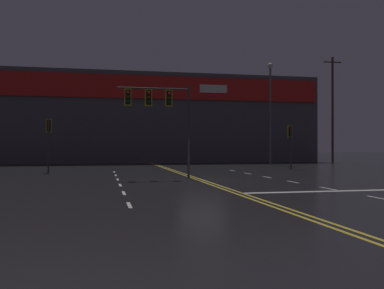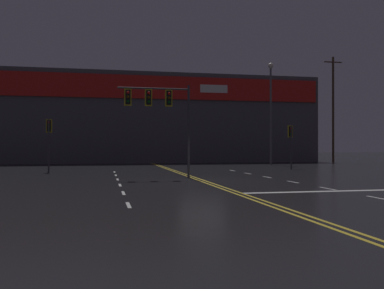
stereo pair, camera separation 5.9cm
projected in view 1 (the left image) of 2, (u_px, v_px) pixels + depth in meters
The scene contains 8 objects.
ground_plane at pixel (202, 181), 23.45m from camera, with size 200.00×200.00×0.00m, color black.
road_markings at pixel (222, 182), 22.51m from camera, with size 13.43×60.00×0.01m.
traffic_signal_median at pixel (158, 105), 25.10m from camera, with size 4.26×0.36×5.53m.
traffic_signal_corner_northeast at pixel (290, 137), 35.43m from camera, with size 0.42×0.36×3.62m.
traffic_signal_corner_northwest at pixel (49, 133), 31.16m from camera, with size 0.42×0.36×3.88m.
streetlight_far_left at pixel (270, 101), 43.71m from camera, with size 0.56×0.56×10.44m.
building_backdrop at pixel (147, 120), 52.27m from camera, with size 40.09×10.23×10.24m.
utility_pole_row at pixel (155, 107), 45.30m from camera, with size 46.15×0.26×12.26m.
Camera 1 is at (-5.36, -22.85, 1.89)m, focal length 40.00 mm.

